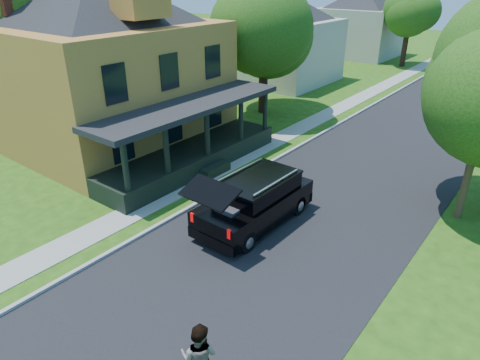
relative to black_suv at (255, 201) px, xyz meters
The scene contains 12 objects.
ground 4.01m from the black_suv, 68.94° to the right, with size 140.00×140.00×0.00m, color #254C0F.
street 16.45m from the black_suv, 85.11° to the left, with size 8.00×120.00×0.02m, color black.
curb 16.60m from the black_suv, 99.20° to the left, with size 0.15×120.00×0.12m, color #9A9A95.
sidewalk 16.92m from the black_suv, 104.39° to the left, with size 1.30×120.00×0.03m, color gray.
front_walk 8.49m from the black_suv, 163.73° to the left, with size 6.50×1.20×0.03m, color gray.
main_house 12.31m from the black_suv, 168.31° to the left, with size 15.56×15.56×10.10m.
neighbor_house_mid 23.91m from the black_suv, 120.72° to the left, with size 12.78×12.78×8.30m.
neighbor_house_far 38.46m from the black_suv, 108.40° to the left, with size 12.78×12.78×8.30m.
black_suv is the anchor object (origin of this frame).
skateboarder 7.46m from the black_suv, 62.92° to the right, with size 1.02×0.92×1.71m.
tree_left_mid 15.01m from the black_suv, 123.84° to the left, with size 7.25×7.42×8.65m.
tree_left_far 34.07m from the black_suv, 100.15° to the left, with size 6.40×6.18×8.01m.
Camera 1 is at (6.58, -7.52, 8.46)m, focal length 32.00 mm.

